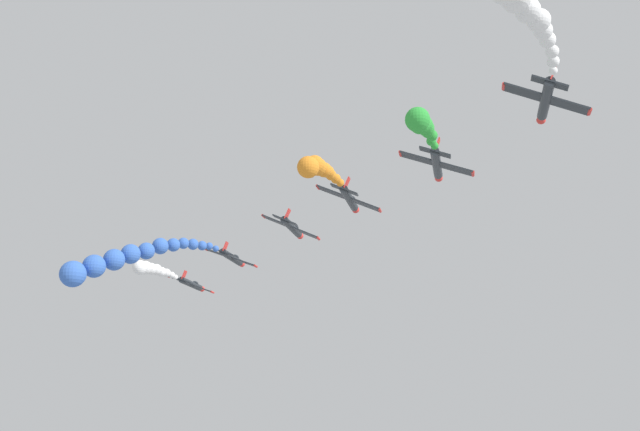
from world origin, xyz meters
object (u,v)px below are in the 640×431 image
(airplane_left_inner, at_px, (232,258))
(airplane_lead, at_px, (191,284))
(airplane_left_outer, at_px, (350,199))
(airplane_trailing, at_px, (546,100))
(airplane_right_outer, at_px, (437,164))
(airplane_right_inner, at_px, (292,227))

(airplane_left_inner, bearing_deg, airplane_lead, 136.10)
(airplane_lead, bearing_deg, airplane_left_inner, -43.90)
(airplane_left_inner, bearing_deg, airplane_left_outer, -39.30)
(airplane_lead, xyz_separation_m, airplane_trailing, (58.25, -47.86, 9.72))
(airplane_left_outer, bearing_deg, airplane_trailing, -37.20)
(airplane_right_outer, bearing_deg, airplane_left_inner, 142.99)
(airplane_lead, bearing_deg, airplane_right_inner, -40.98)
(airplane_right_inner, xyz_separation_m, airplane_trailing, (34.39, -27.13, 5.47))
(airplane_right_inner, height_order, airplane_right_outer, airplane_right_outer)
(airplane_left_outer, distance_m, airplane_trailing, 30.68)
(airplane_lead, relative_size, airplane_right_inner, 1.00)
(airplane_lead, height_order, airplane_left_inner, airplane_left_inner)
(airplane_left_outer, height_order, airplane_trailing, airplane_trailing)
(airplane_left_inner, distance_m, airplane_trailing, 60.31)
(airplane_lead, relative_size, airplane_left_outer, 1.00)
(airplane_left_inner, bearing_deg, airplane_trailing, -38.23)
(airplane_left_inner, distance_m, airplane_right_inner, 16.17)
(airplane_lead, distance_m, airplane_trailing, 76.01)
(airplane_lead, bearing_deg, airplane_right_outer, -38.82)
(airplane_lead, relative_size, airplane_trailing, 1.00)
(airplane_trailing, bearing_deg, airplane_lead, 140.60)
(airplane_right_inner, distance_m, airplane_trailing, 44.14)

